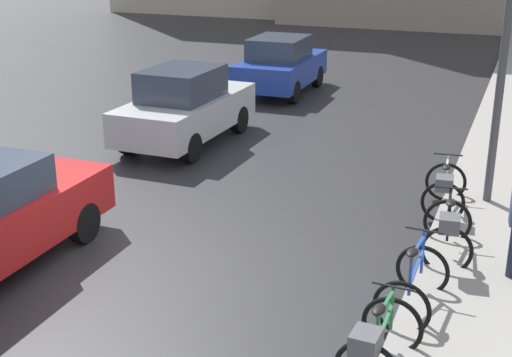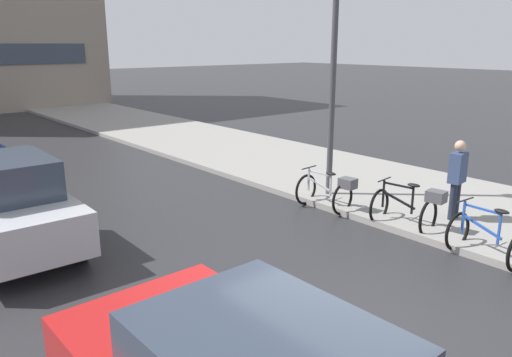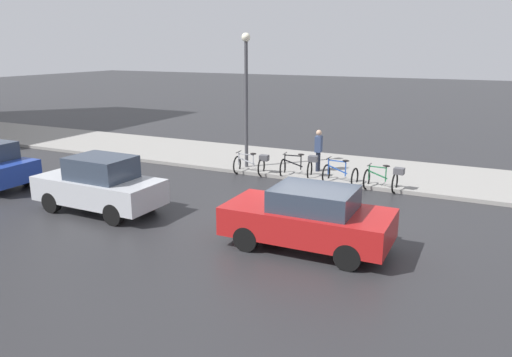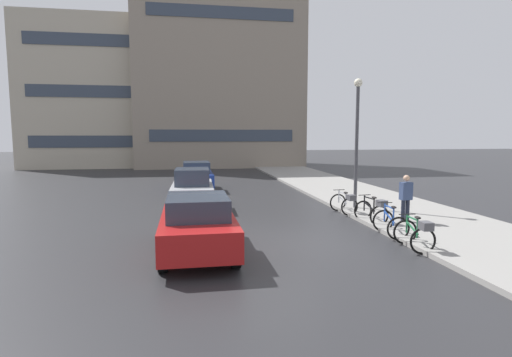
# 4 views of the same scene
# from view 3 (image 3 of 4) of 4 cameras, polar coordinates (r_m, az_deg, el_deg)

# --- Properties ---
(ground_plane) EXTENTS (140.00, 140.00, 0.00)m
(ground_plane) POSITION_cam_3_polar(r_m,az_deg,el_deg) (15.16, 6.16, -4.30)
(ground_plane) COLOR #28282B
(sidewalk_kerb) EXTENTS (4.80, 60.00, 0.14)m
(sidewalk_kerb) POSITION_cam_3_polar(r_m,az_deg,el_deg) (24.96, -10.94, 3.32)
(sidewalk_kerb) COLOR gray
(sidewalk_kerb) RESTS_ON ground
(bicycle_nearest) EXTENTS (0.80, 1.35, 0.97)m
(bicycle_nearest) POSITION_cam_3_polar(r_m,az_deg,el_deg) (18.02, 14.49, 0.06)
(bicycle_nearest) COLOR black
(bicycle_nearest) RESTS_ON ground
(bicycle_second) EXTENTS (0.80, 1.21, 1.00)m
(bicycle_second) POSITION_cam_3_polar(r_m,az_deg,el_deg) (18.52, 9.59, 0.44)
(bicycle_second) COLOR black
(bicycle_second) RESTS_ON ground
(bicycle_third) EXTENTS (0.87, 1.44, 1.00)m
(bicycle_third) POSITION_cam_3_polar(r_m,az_deg,el_deg) (19.20, 5.03, 1.42)
(bicycle_third) COLOR black
(bicycle_third) RESTS_ON ground
(bicycle_farthest) EXTENTS (0.82, 1.40, 0.92)m
(bicycle_farthest) POSITION_cam_3_polar(r_m,az_deg,el_deg) (19.69, -0.41, 1.73)
(bicycle_farthest) COLOR black
(bicycle_farthest) RESTS_ON ground
(car_red) EXTENTS (1.96, 4.19, 1.59)m
(car_red) POSITION_cam_3_polar(r_m,az_deg,el_deg) (12.60, 6.04, -4.46)
(car_red) COLOR #AD1919
(car_red) RESTS_ON ground
(car_silver) EXTENTS (1.81, 4.07, 1.75)m
(car_silver) POSITION_cam_3_polar(r_m,az_deg,el_deg) (15.99, -17.43, -0.71)
(car_silver) COLOR #B2B5BA
(car_silver) RESTS_ON ground
(pedestrian) EXTENTS (0.43, 0.28, 1.79)m
(pedestrian) POSITION_cam_3_polar(r_m,az_deg,el_deg) (19.90, 7.15, 3.33)
(pedestrian) COLOR #1E2333
(pedestrian) RESTS_ON ground
(streetlamp) EXTENTS (0.34, 0.34, 5.47)m
(streetlamp) POSITION_cam_3_polar(r_m,az_deg,el_deg) (20.12, -1.13, 10.33)
(streetlamp) COLOR #424247
(streetlamp) RESTS_ON ground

